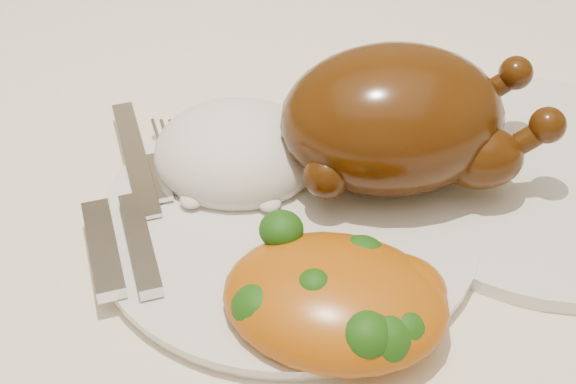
# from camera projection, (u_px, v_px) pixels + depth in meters

# --- Properties ---
(dining_table) EXTENTS (1.60, 0.90, 0.76)m
(dining_table) POSITION_uv_depth(u_px,v_px,m) (175.00, 281.00, 0.64)
(dining_table) COLOR brown
(dining_table) RESTS_ON floor
(tablecloth) EXTENTS (1.73, 1.03, 0.18)m
(tablecloth) POSITION_uv_depth(u_px,v_px,m) (166.00, 215.00, 0.59)
(tablecloth) COLOR white
(tablecloth) RESTS_ON dining_table
(dinner_plate) EXTENTS (0.28, 0.28, 0.01)m
(dinner_plate) POSITION_uv_depth(u_px,v_px,m) (288.00, 220.00, 0.54)
(dinner_plate) COLOR silver
(dinner_plate) RESTS_ON tablecloth
(side_plate) EXTENTS (0.25, 0.25, 0.01)m
(side_plate) POSITION_uv_depth(u_px,v_px,m) (542.00, 178.00, 0.57)
(side_plate) COLOR silver
(side_plate) RESTS_ON tablecloth
(roast_chicken) EXTENTS (0.20, 0.14, 0.10)m
(roast_chicken) POSITION_uv_depth(u_px,v_px,m) (399.00, 118.00, 0.54)
(roast_chicken) COLOR #4F2808
(roast_chicken) RESTS_ON dinner_plate
(rice_mound) EXTENTS (0.12, 0.11, 0.06)m
(rice_mound) POSITION_uv_depth(u_px,v_px,m) (237.00, 153.00, 0.56)
(rice_mound) COLOR white
(rice_mound) RESTS_ON dinner_plate
(mac_and_cheese) EXTENTS (0.15, 0.12, 0.05)m
(mac_and_cheese) POSITION_uv_depth(u_px,v_px,m) (343.00, 301.00, 0.46)
(mac_and_cheese) COLOR #BA530B
(mac_and_cheese) RESTS_ON dinner_plate
(cutlery) EXTENTS (0.08, 0.20, 0.01)m
(cutlery) POSITION_uv_depth(u_px,v_px,m) (130.00, 215.00, 0.52)
(cutlery) COLOR silver
(cutlery) RESTS_ON dinner_plate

